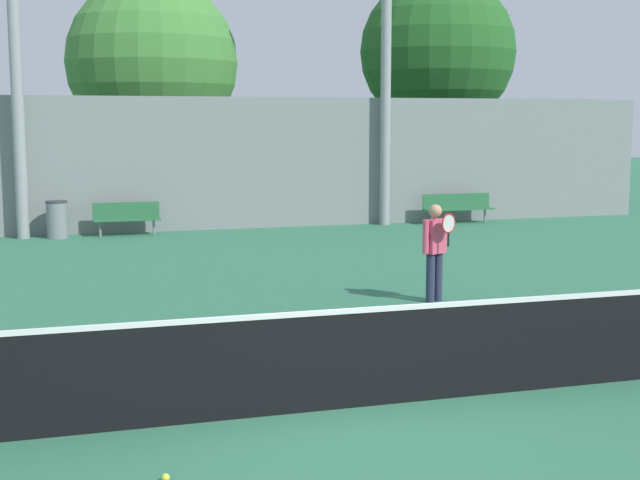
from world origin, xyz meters
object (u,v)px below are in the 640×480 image
tennis_net (342,358)px  tree_green_tall (437,52)px  tennis_player (435,248)px  tree_green_broad (152,63)px  bench_courtside_near (127,216)px  tennis_ball (166,478)px  light_pole_center_back (387,9)px  bench_courtside_far (458,205)px  trash_bin (57,219)px

tennis_net → tree_green_tall: size_ratio=1.58×
tennis_player → tree_green_broad: 15.57m
bench_courtside_near → tennis_ball: bearing=-93.6°
tennis_ball → tree_green_tall: bearing=60.7°
tennis_ball → light_pole_center_back: bearing=63.4°
bench_courtside_far → tennis_ball: size_ratio=29.75×
bench_courtside_near → light_pole_center_back: light_pole_center_back is taller
tennis_net → bench_courtside_far: size_ratio=6.01×
tennis_player → bench_courtside_near: (-4.00, 9.76, -0.37)m
bench_courtside_near → trash_bin: bearing=-179.0°
tennis_ball → tree_green_broad: bearing=83.7°
light_pole_center_back → tree_green_tall: light_pole_center_back is taller
tennis_player → tennis_ball: tennis_player is taller
light_pole_center_back → tree_green_broad: light_pole_center_back is taller
bench_courtside_near → tennis_ball: 15.72m
tennis_ball → tree_green_tall: (11.71, 20.87, 5.06)m
bench_courtside_near → tree_green_tall: 12.76m
tennis_player → tennis_ball: bearing=-153.9°
tennis_net → tree_green_tall: bearing=63.4°
tree_green_tall → tennis_player: bearing=-114.2°
tennis_net → trash_bin: 14.57m
tennis_ball → tree_green_tall: 24.46m
trash_bin → light_pole_center_back: bearing=2.0°
tennis_ball → tree_green_tall: size_ratio=0.01×
tennis_net → tennis_ball: size_ratio=178.80×
trash_bin → tree_green_broad: (2.98, 5.14, 4.11)m
light_pole_center_back → tennis_net: bearing=-112.5°
bench_courtside_far → tree_green_tall: tree_green_tall is taller
tennis_net → tennis_ball: (-1.92, -1.32, -0.49)m
light_pole_center_back → tennis_player: bearing=-106.6°
trash_bin → tennis_ball: bearing=-87.5°
bench_courtside_near → trash_bin: 1.68m
bench_courtside_far → tree_green_broad: bearing=146.6°
tennis_net → tennis_ball: 2.38m
light_pole_center_back → tree_green_tall: (3.72, 4.91, -0.71)m
bench_courtside_far → light_pole_center_back: bearing=172.6°
tree_green_broad → tennis_player: bearing=-79.7°
bench_courtside_near → bench_courtside_far: same height
bench_courtside_far → tree_green_tall: size_ratio=0.26×
tennis_net → bench_courtside_far: tennis_net is taller
bench_courtside_near → light_pole_center_back: 8.79m
bench_courtside_far → light_pole_center_back: size_ratio=0.20×
tennis_player → trash_bin: tennis_player is taller
trash_bin → tree_green_tall: size_ratio=0.12×
light_pole_center_back → tree_green_tall: bearing=52.9°
tree_green_tall → bench_courtside_near: bearing=-154.2°
tennis_player → tree_green_broad: tree_green_broad is taller
tennis_net → bench_courtside_near: bearing=93.7°
tennis_net → bench_courtside_near: tennis_net is taller
tennis_net → tree_green_broad: (0.38, 19.48, 4.05)m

